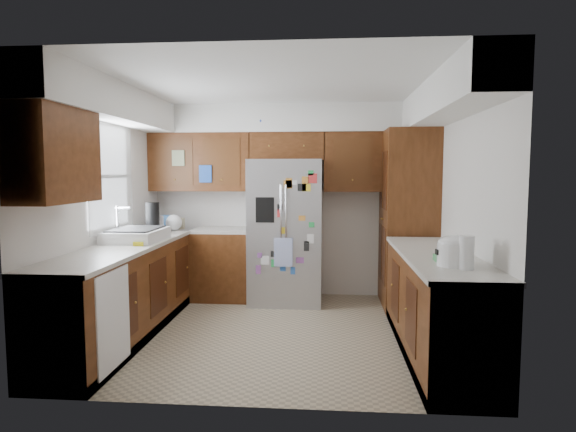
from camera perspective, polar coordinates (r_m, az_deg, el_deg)
The scene contains 12 objects.
floor at distance 5.10m, azimuth -1.40°, elevation -13.60°, with size 3.60×3.60×0.00m, color tan.
room_shell at distance 5.21m, azimuth -2.18°, elevation 7.17°, with size 3.64×3.24×2.52m.
left_counter_run at distance 5.32m, azimuth -16.28°, elevation -8.21°, with size 1.36×3.20×0.92m.
right_counter_run at distance 4.60m, azimuth 17.17°, elevation -10.43°, with size 0.63×2.25×0.92m.
pantry at distance 6.06m, azimuth 14.00°, elevation -0.34°, with size 0.60×0.90×2.15m, color #41200C.
fridge at distance 6.07m, azimuth -0.23°, elevation -1.84°, with size 0.90×0.79×1.80m.
bridge_cabinet at distance 6.26m, azimuth -0.06°, elevation 8.23°, with size 0.96×0.34×0.35m, color #41200C.
fridge_top_items at distance 6.22m, azimuth -0.45°, elevation 10.99°, with size 0.86×0.28×0.27m.
sink_assembly at distance 5.33m, azimuth -17.55°, elevation -2.11°, with size 0.52×0.72×0.37m.
left_counter_clutter at distance 5.99m, azimuth -14.64°, elevation -0.65°, with size 0.31×0.81×0.38m.
rice_cooker at distance 3.93m, azimuth 19.20°, elevation -3.83°, with size 0.28×0.27×0.24m.
paper_towel at distance 3.82m, azimuth 20.38°, elevation -4.10°, with size 0.11×0.11×0.25m, color white.
Camera 1 is at (0.51, -4.80, 1.64)m, focal length 30.00 mm.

